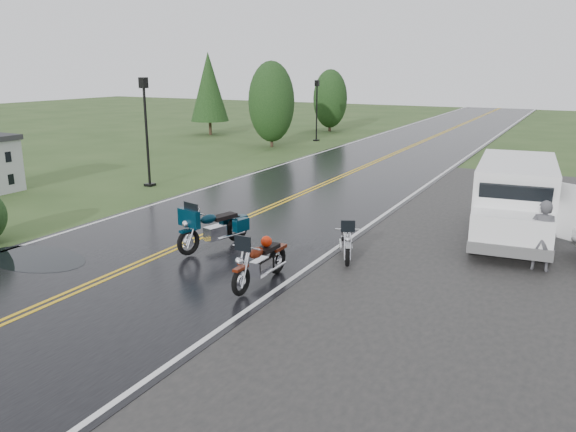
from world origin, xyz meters
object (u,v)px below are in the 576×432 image
(van_white, at_px, (477,213))
(lamp_post_far_left, at_px, (317,111))
(motorcycle_red, at_px, (241,270))
(motorcycle_teal, at_px, (188,232))
(person_at_van, at_px, (542,237))
(motorcycle_silver, at_px, (348,247))
(lamp_post_near_left, at_px, (147,132))

(van_white, height_order, lamp_post_far_left, lamp_post_far_left)
(motorcycle_red, relative_size, van_white, 0.38)
(van_white, xyz_separation_m, lamp_post_far_left, (-13.44, 18.90, 0.86))
(motorcycle_teal, distance_m, lamp_post_far_left, 23.74)
(motorcycle_teal, xyz_separation_m, person_at_van, (7.98, 3.13, 0.17))
(motorcycle_teal, height_order, motorcycle_silver, motorcycle_teal)
(person_at_van, height_order, lamp_post_near_left, lamp_post_near_left)
(motorcycle_teal, distance_m, van_white, 7.40)
(motorcycle_red, height_order, van_white, van_white)
(person_at_van, distance_m, lamp_post_near_left, 15.32)
(motorcycle_silver, relative_size, lamp_post_near_left, 0.43)
(motorcycle_red, height_order, motorcycle_teal, motorcycle_teal)
(person_at_van, bearing_deg, lamp_post_near_left, -10.20)
(lamp_post_far_left, bearing_deg, van_white, -54.59)
(person_at_van, distance_m, lamp_post_far_left, 24.66)
(van_white, bearing_deg, person_at_van, -26.05)
(motorcycle_silver, distance_m, lamp_post_far_left, 24.15)
(person_at_van, bearing_deg, motorcycle_silver, 27.87)
(motorcycle_silver, distance_m, lamp_post_near_left, 12.12)
(lamp_post_far_left, bearing_deg, motorcycle_silver, -63.02)
(motorcycle_red, distance_m, person_at_van, 7.16)
(lamp_post_near_left, height_order, lamp_post_far_left, lamp_post_near_left)
(motorcycle_silver, bearing_deg, van_white, 21.73)
(motorcycle_red, distance_m, motorcycle_teal, 3.03)
(motorcycle_teal, xyz_separation_m, lamp_post_far_left, (-7.06, 22.63, 1.29))
(lamp_post_near_left, bearing_deg, motorcycle_red, -39.91)
(motorcycle_teal, distance_m, person_at_van, 8.58)
(person_at_van, relative_size, lamp_post_near_left, 0.39)
(motorcycle_silver, xyz_separation_m, lamp_post_near_left, (-10.81, 5.24, 1.63))
(motorcycle_red, distance_m, van_white, 6.54)
(motorcycle_red, relative_size, motorcycle_silver, 1.14)
(motorcycle_silver, relative_size, lamp_post_far_left, 0.48)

